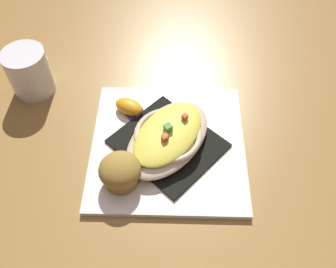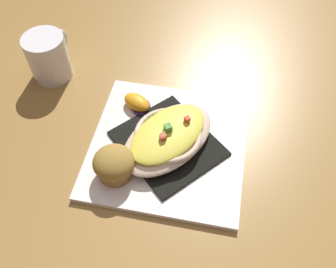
{
  "view_description": "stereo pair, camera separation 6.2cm",
  "coord_description": "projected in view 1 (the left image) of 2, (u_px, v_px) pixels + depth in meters",
  "views": [
    {
      "loc": [
        -0.1,
        0.36,
        0.54
      ],
      "look_at": [
        0.0,
        0.0,
        0.04
      ],
      "focal_mm": 38.85,
      "sensor_mm": 36.0,
      "label": 1
    },
    {
      "loc": [
        -0.16,
        0.34,
        0.54
      ],
      "look_at": [
        0.0,
        0.0,
        0.04
      ],
      "focal_mm": 38.85,
      "sensor_mm": 36.0,
      "label": 2
    }
  ],
  "objects": [
    {
      "name": "muffin",
      "position": [
        120.0,
        172.0,
        0.58
      ],
      "size": [
        0.07,
        0.07,
        0.05
      ],
      "color": "olive",
      "rests_on": "square_plate"
    },
    {
      "name": "square_plate",
      "position": [
        168.0,
        146.0,
        0.65
      ],
      "size": [
        0.33,
        0.33,
        0.01
      ],
      "primitive_type": "cube",
      "rotation": [
        0.0,
        0.0,
        0.25
      ],
      "color": "white",
      "rests_on": "ground_plane"
    },
    {
      "name": "folded_napkin",
      "position": [
        168.0,
        143.0,
        0.65
      ],
      "size": [
        0.22,
        0.21,
        0.0
      ],
      "primitive_type": "cube",
      "rotation": [
        0.0,
        0.0,
        1.08
      ],
      "color": "black",
      "rests_on": "square_plate"
    },
    {
      "name": "ground_plane",
      "position": [
        168.0,
        147.0,
        0.66
      ],
      "size": [
        2.6,
        2.6,
        0.0
      ],
      "primitive_type": "plane",
      "color": "olive"
    },
    {
      "name": "coffee_mug",
      "position": [
        31.0,
        74.0,
        0.71
      ],
      "size": [
        0.08,
        0.11,
        0.09
      ],
      "color": "silver",
      "rests_on": "ground_plane"
    },
    {
      "name": "gratin_dish",
      "position": [
        168.0,
        136.0,
        0.63
      ],
      "size": [
        0.17,
        0.22,
        0.05
      ],
      "color": "beige",
      "rests_on": "folded_napkin"
    },
    {
      "name": "orange_garnish",
      "position": [
        130.0,
        107.0,
        0.69
      ],
      "size": [
        0.07,
        0.06,
        0.03
      ],
      "color": "#492168",
      "rests_on": "square_plate"
    }
  ]
}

